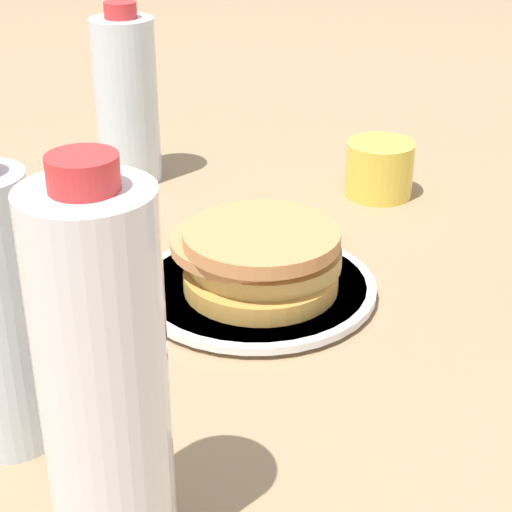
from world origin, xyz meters
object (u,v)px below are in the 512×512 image
(plate, at_px, (256,288))
(water_bottle_near, at_px, (127,100))
(pancake_stack, at_px, (260,256))
(juice_glass, at_px, (379,169))
(water_bottle_mid, at_px, (103,380))

(plate, relative_size, water_bottle_near, 1.05)
(pancake_stack, xyz_separation_m, water_bottle_near, (-0.24, -0.23, 0.06))
(plate, bearing_deg, pancake_stack, 71.67)
(plate, xyz_separation_m, pancake_stack, (0.00, 0.00, 0.03))
(plate, distance_m, pancake_stack, 0.03)
(pancake_stack, height_order, juice_glass, pancake_stack)
(juice_glass, bearing_deg, water_bottle_mid, -6.17)
(juice_glass, bearing_deg, pancake_stack, -13.46)
(water_bottle_mid, bearing_deg, water_bottle_near, -156.85)
(water_bottle_near, bearing_deg, pancake_stack, 44.65)
(pancake_stack, relative_size, water_bottle_near, 0.73)
(pancake_stack, bearing_deg, juice_glass, 166.54)
(plate, height_order, water_bottle_mid, water_bottle_mid)
(water_bottle_near, bearing_deg, plate, 44.30)
(plate, relative_size, pancake_stack, 1.43)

